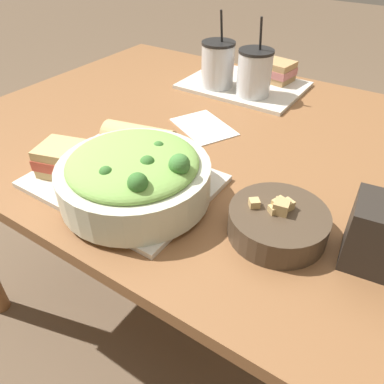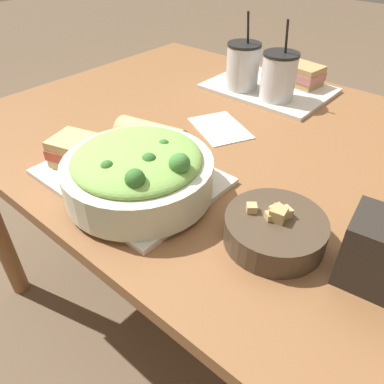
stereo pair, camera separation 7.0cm
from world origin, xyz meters
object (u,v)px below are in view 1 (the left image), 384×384
soup_bowl (278,222)px  napkin_folded (203,127)px  sandwich_near (68,160)px  drink_cup_dark (218,66)px  sandwich_far (276,71)px  baguette_near (140,141)px  drink_cup_red (254,74)px  salad_bowl (135,174)px

soup_bowl → napkin_folded: soup_bowl is taller
sandwich_near → drink_cup_dark: size_ratio=0.62×
sandwich_far → sandwich_near: bearing=-93.2°
sandwich_near → drink_cup_dark: bearing=71.4°
baguette_near → drink_cup_dark: 0.47m
sandwich_near → sandwich_far: bearing=61.6°
sandwich_far → napkin_folded: (-0.03, -0.40, -0.04)m
drink_cup_red → napkin_folded: bearing=-95.6°
salad_bowl → sandwich_near: (-0.18, -0.02, -0.02)m
soup_bowl → sandwich_near: 0.46m
sandwich_near → sandwich_far: size_ratio=1.14×
sandwich_near → napkin_folded: size_ratio=0.69×
soup_bowl → drink_cup_dark: drink_cup_dark is taller
baguette_near → drink_cup_red: (0.06, 0.46, 0.03)m
sandwich_far → napkin_folded: 0.40m
soup_bowl → napkin_folded: (-0.33, 0.28, -0.03)m
sandwich_far → baguette_near: bearing=-88.5°
sandwich_far → soup_bowl: bearing=-58.1°
salad_bowl → sandwich_near: salad_bowl is taller
sandwich_far → drink_cup_red: 0.15m
salad_bowl → baguette_near: bearing=126.8°
baguette_near → drink_cup_red: 0.47m
napkin_folded → salad_bowl: bearing=-80.3°
salad_bowl → drink_cup_red: size_ratio=1.31×
baguette_near → drink_cup_red: drink_cup_red is taller
sandwich_far → drink_cup_red: size_ratio=0.55×
drink_cup_dark → drink_cup_red: 0.13m
soup_bowl → napkin_folded: size_ratio=0.86×
baguette_near → salad_bowl: bearing=-156.2°
baguette_near → napkin_folded: (0.04, 0.22, -0.05)m
soup_bowl → baguette_near: bearing=170.4°
soup_bowl → sandwich_far: sandwich_far is taller
soup_bowl → drink_cup_red: size_ratio=0.79×
salad_bowl → baguette_near: size_ratio=1.68×
napkin_folded → soup_bowl: bearing=-39.8°
drink_cup_red → sandwich_far: bearing=86.8°
sandwich_near → baguette_near: (0.08, 0.14, 0.00)m
salad_bowl → baguette_near: salad_bowl is taller
sandwich_near → napkin_folded: (0.12, 0.36, -0.04)m
sandwich_near → drink_cup_red: 0.63m
drink_cup_red → napkin_folded: size_ratio=1.10×
sandwich_near → drink_cup_dark: drink_cup_dark is taller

